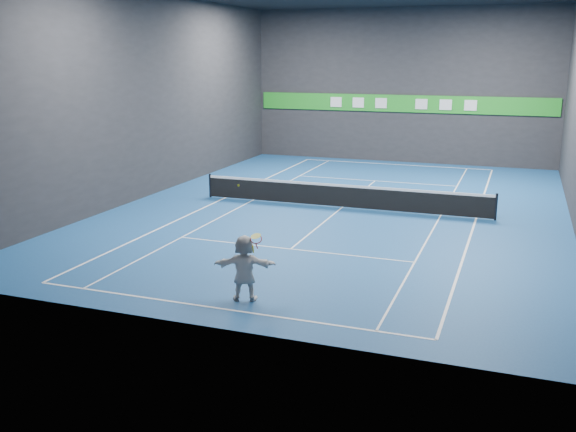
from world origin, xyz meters
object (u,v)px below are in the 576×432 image
(tennis_ball, at_px, (238,185))
(tennis_racket, at_px, (256,240))
(player, at_px, (244,268))
(tennis_net, at_px, (342,195))

(tennis_ball, height_order, tennis_racket, tennis_ball)
(player, height_order, tennis_net, player)
(player, height_order, tennis_racket, tennis_racket)
(tennis_ball, relative_size, tennis_racket, 0.11)
(tennis_ball, xyz_separation_m, tennis_net, (-0.26, 11.03, -2.50))
(player, relative_size, tennis_racket, 3.24)
(tennis_ball, distance_m, tennis_racket, 1.47)
(tennis_net, relative_size, tennis_racket, 22.94)
(player, xyz_separation_m, tennis_racket, (0.31, 0.05, 0.77))
(player, xyz_separation_m, tennis_net, (-0.42, 11.11, -0.34))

